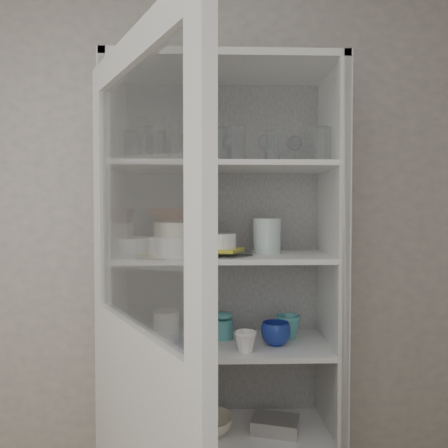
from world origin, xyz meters
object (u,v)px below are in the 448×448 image
(goblet_0, at_px, (146,147))
(terracotta_bowl, at_px, (177,216))
(plate_stack_back, at_px, (136,245))
(cream_dish, at_px, (207,424))
(teal_jar, at_px, (223,327))
(yellow_trivet, at_px, (219,250))
(mug_white, at_px, (245,342))
(measuring_cups, at_px, (164,345))
(white_ramekin, at_px, (219,241))
(grey_bowl_stack, at_px, (267,236))
(tin_box, at_px, (275,425))
(goblet_3, at_px, (294,150))
(goblet_1, at_px, (229,150))
(cupboard_door, at_px, (139,400))
(mug_blue, at_px, (276,334))
(white_canister, at_px, (166,327))
(mug_teal, at_px, (288,327))
(glass_platter, at_px, (219,253))
(pantry_cabinet, at_px, (224,321))
(plate_stack_front, at_px, (177,246))
(cream_bowl, at_px, (177,229))
(goblet_2, at_px, (265,149))

(goblet_0, bearing_deg, terracotta_bowl, -47.50)
(plate_stack_back, xyz_separation_m, cream_dish, (0.33, -0.11, -0.80))
(goblet_0, relative_size, teal_jar, 1.72)
(yellow_trivet, height_order, teal_jar, yellow_trivet)
(mug_white, xyz_separation_m, measuring_cups, (-0.35, 0.05, -0.03))
(white_ramekin, relative_size, teal_jar, 1.41)
(grey_bowl_stack, relative_size, tin_box, 0.78)
(goblet_3, relative_size, plate_stack_back, 0.74)
(goblet_1, xyz_separation_m, grey_bowl_stack, (0.17, -0.07, -0.40))
(mug_white, bearing_deg, goblet_3, 27.45)
(cupboard_door, bearing_deg, mug_white, 113.37)
(mug_blue, bearing_deg, plate_stack_back, 164.32)
(mug_white, height_order, white_canister, white_canister)
(mug_teal, bearing_deg, yellow_trivet, -179.69)
(goblet_1, height_order, teal_jar, goblet_1)
(goblet_0, bearing_deg, white_ramekin, -23.30)
(goblet_1, bearing_deg, glass_platter, -109.11)
(pantry_cabinet, relative_size, mug_white, 22.42)
(goblet_0, xyz_separation_m, measuring_cups, (0.10, -0.20, -0.87))
(mug_blue, xyz_separation_m, mug_teal, (0.07, 0.10, 0.00))
(pantry_cabinet, height_order, white_canister, pantry_cabinet)
(plate_stack_front, xyz_separation_m, white_canister, (-0.05, 0.07, -0.37))
(cream_bowl, relative_size, cream_dish, 0.84)
(cupboard_door, distance_m, terracotta_bowl, 0.79)
(glass_platter, bearing_deg, cream_bowl, -172.76)
(goblet_1, bearing_deg, white_canister, -161.48)
(mug_blue, bearing_deg, glass_platter, 174.59)
(goblet_3, distance_m, mug_blue, 0.86)
(tin_box, bearing_deg, mug_white, -142.75)
(white_ramekin, bearing_deg, mug_white, -41.94)
(tin_box, bearing_deg, cream_dish, 179.56)
(mug_blue, bearing_deg, mug_teal, 50.58)
(pantry_cabinet, height_order, goblet_2, pantry_cabinet)
(goblet_3, bearing_deg, goblet_1, -176.96)
(white_canister, bearing_deg, measuring_cups, -89.03)
(grey_bowl_stack, bearing_deg, mug_teal, 11.37)
(terracotta_bowl, bearing_deg, goblet_2, 18.41)
(white_ramekin, xyz_separation_m, tin_box, (0.25, 0.01, -0.83))
(goblet_2, relative_size, measuring_cups, 1.85)
(goblet_3, height_order, yellow_trivet, goblet_3)
(cream_dish, relative_size, tin_box, 1.14)
(grey_bowl_stack, bearing_deg, yellow_trivet, -161.87)
(cupboard_door, bearing_deg, mug_teal, 109.88)
(glass_platter, bearing_deg, mug_teal, 16.03)
(plate_stack_back, height_order, cream_bowl, cream_bowl)
(plate_stack_front, distance_m, measuring_cups, 0.43)
(mug_blue, bearing_deg, goblet_2, 102.35)
(goblet_1, relative_size, grey_bowl_stack, 1.01)
(goblet_3, bearing_deg, white_canister, -169.34)
(white_canister, bearing_deg, goblet_0, 135.45)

